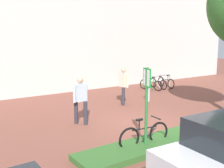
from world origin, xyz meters
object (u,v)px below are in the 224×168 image
at_px(bike_at_sign, 144,135).
at_px(bollard_steel, 148,92).
at_px(bike_rack_cluster, 158,83).
at_px(person_shirt_blue, 123,84).
at_px(person_shirt_white, 80,97).
at_px(parking_sign_post, 147,96).

height_order(bike_at_sign, bollard_steel, bollard_steel).
distance_m(bike_rack_cluster, bollard_steel, 3.50).
distance_m(person_shirt_blue, person_shirt_white, 3.35).
distance_m(bike_rack_cluster, person_shirt_white, 8.03).
distance_m(bike_at_sign, bike_rack_cluster, 9.25).
xyz_separation_m(bike_at_sign, person_shirt_blue, (2.49, 4.37, 0.63)).
height_order(parking_sign_post, person_shirt_blue, parking_sign_post).
height_order(bike_at_sign, person_shirt_blue, person_shirt_blue).
relative_size(parking_sign_post, person_shirt_blue, 1.34).
distance_m(parking_sign_post, bike_at_sign, 1.17).
bearing_deg(bike_at_sign, bike_rack_cluster, 43.90).
xyz_separation_m(parking_sign_post, bollard_steel, (3.99, 4.39, -1.06)).
bearing_deg(parking_sign_post, person_shirt_white, 98.19).
relative_size(bike_at_sign, person_shirt_blue, 0.98).
bearing_deg(bike_rack_cluster, person_shirt_white, -153.80).
bearing_deg(person_shirt_blue, bollard_steel, -4.93).
distance_m(bollard_steel, person_shirt_blue, 1.53).
relative_size(bollard_steel, person_shirt_blue, 0.52).
xyz_separation_m(person_shirt_blue, person_shirt_white, (-3.00, -1.49, 0.00)).
distance_m(bike_at_sign, person_shirt_blue, 5.07).
height_order(parking_sign_post, bike_at_sign, parking_sign_post).
bearing_deg(parking_sign_post, bike_rack_cluster, 44.19).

